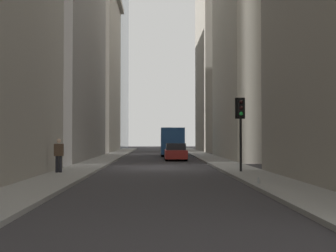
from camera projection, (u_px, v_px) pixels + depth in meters
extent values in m
plane|color=#302D30|center=(159.00, 168.00, 27.73)|extent=(135.00, 135.00, 0.00)
cube|color=gray|center=(87.00, 167.00, 27.62)|extent=(90.00, 2.20, 0.14)
cube|color=gray|center=(231.00, 166.00, 27.85)|extent=(90.00, 2.20, 0.14)
cube|color=beige|center=(279.00, 21.00, 39.00)|extent=(14.03, 10.00, 24.38)
cube|color=gray|center=(237.00, 49.00, 59.61)|extent=(13.79, 10.00, 27.75)
cube|color=gray|center=(35.00, 14.00, 37.76)|extent=(18.42, 10.00, 24.88)
cube|color=gray|center=(78.00, 64.00, 58.36)|extent=(15.49, 10.00, 23.20)
cube|color=#285699|center=(172.00, 141.00, 44.40)|extent=(4.60, 2.25, 2.60)
cube|color=#38383D|center=(171.00, 144.00, 47.59)|extent=(1.90, 2.25, 1.90)
cube|color=black|center=(171.00, 138.00, 47.60)|extent=(1.92, 2.09, 0.64)
cylinder|color=black|center=(180.00, 151.00, 47.59)|extent=(0.88, 0.28, 0.88)
cylinder|color=black|center=(162.00, 151.00, 47.54)|extent=(0.88, 0.28, 0.88)
cylinder|color=black|center=(183.00, 152.00, 43.00)|extent=(0.88, 0.28, 0.88)
cylinder|color=black|center=(163.00, 152.00, 42.95)|extent=(0.88, 0.28, 0.88)
cube|color=maroon|center=(175.00, 154.00, 36.80)|extent=(4.30, 1.78, 0.70)
cube|color=black|center=(176.00, 146.00, 36.61)|extent=(2.10, 1.58, 0.54)
cylinder|color=black|center=(184.00, 156.00, 38.16)|extent=(0.64, 0.22, 0.64)
cylinder|color=black|center=(166.00, 156.00, 38.12)|extent=(0.64, 0.22, 0.64)
cylinder|color=black|center=(186.00, 157.00, 35.46)|extent=(0.64, 0.22, 0.64)
cylinder|color=black|center=(166.00, 157.00, 35.42)|extent=(0.64, 0.22, 0.64)
cylinder|color=black|center=(241.00, 144.00, 22.84)|extent=(0.12, 0.12, 2.82)
cube|color=black|center=(241.00, 108.00, 22.89)|extent=(0.28, 0.32, 0.90)
cube|color=black|center=(240.00, 108.00, 23.04)|extent=(0.03, 0.52, 1.10)
sphere|color=black|center=(241.00, 102.00, 22.74)|extent=(0.20, 0.20, 0.20)
sphere|color=black|center=(241.00, 108.00, 22.73)|extent=(0.20, 0.20, 0.20)
sphere|color=green|center=(241.00, 114.00, 22.72)|extent=(0.20, 0.20, 0.20)
cylinder|color=black|center=(60.00, 164.00, 22.14)|extent=(0.16, 0.16, 0.82)
cylinder|color=black|center=(57.00, 164.00, 22.14)|extent=(0.16, 0.16, 0.82)
cube|color=#4C3828|center=(59.00, 150.00, 22.16)|extent=(0.26, 0.44, 0.61)
sphere|color=beige|center=(59.00, 141.00, 22.17)|extent=(0.22, 0.22, 0.22)
cylinder|color=#999EA3|center=(258.00, 181.00, 16.72)|extent=(0.07, 0.07, 0.20)
cylinder|color=#999EA3|center=(258.00, 177.00, 16.73)|extent=(0.03, 0.03, 0.07)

